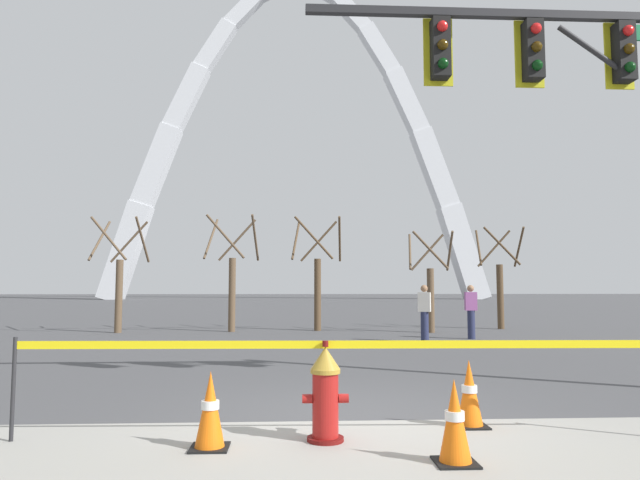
{
  "coord_description": "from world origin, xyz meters",
  "views": [
    {
      "loc": [
        -0.7,
        -6.69,
        1.53
      ],
      "look_at": [
        -0.11,
        5.0,
        2.5
      ],
      "focal_mm": 31.87,
      "sensor_mm": 36.0,
      "label": 1
    }
  ],
  "objects_px": {
    "fire_hydrant": "(325,394)",
    "monument_arch": "(297,154)",
    "traffic_cone_mid_sidewalk": "(210,411)",
    "traffic_cone_by_hydrant": "(455,422)",
    "pedestrian_standing_center": "(471,311)",
    "traffic_cone_curb_edge": "(469,394)",
    "traffic_signal_gantry": "(604,103)",
    "pedestrian_walking_left": "(425,313)"
  },
  "relations": [
    {
      "from": "fire_hydrant",
      "to": "monument_arch",
      "type": "height_order",
      "value": "monument_arch"
    },
    {
      "from": "traffic_cone_mid_sidewalk",
      "to": "traffic_cone_by_hydrant",
      "type": "bearing_deg",
      "value": -14.5
    },
    {
      "from": "traffic_cone_mid_sidewalk",
      "to": "pedestrian_standing_center",
      "type": "relative_size",
      "value": 0.46
    },
    {
      "from": "traffic_cone_curb_edge",
      "to": "pedestrian_standing_center",
      "type": "bearing_deg",
      "value": 72.1
    },
    {
      "from": "traffic_cone_curb_edge",
      "to": "monument_arch",
      "type": "height_order",
      "value": "monument_arch"
    },
    {
      "from": "traffic_signal_gantry",
      "to": "pedestrian_standing_center",
      "type": "distance_m",
      "value": 9.32
    },
    {
      "from": "traffic_cone_mid_sidewalk",
      "to": "traffic_cone_curb_edge",
      "type": "xyz_separation_m",
      "value": [
        2.72,
        0.71,
        0.0
      ]
    },
    {
      "from": "fire_hydrant",
      "to": "pedestrian_walking_left",
      "type": "xyz_separation_m",
      "value": [
        3.38,
        10.07,
        0.35
      ]
    },
    {
      "from": "traffic_cone_curb_edge",
      "to": "traffic_cone_by_hydrant",
      "type": "bearing_deg",
      "value": -112.73
    },
    {
      "from": "traffic_cone_curb_edge",
      "to": "monument_arch",
      "type": "relative_size",
      "value": 0.01
    },
    {
      "from": "fire_hydrant",
      "to": "traffic_cone_mid_sidewalk",
      "type": "distance_m",
      "value": 1.13
    },
    {
      "from": "traffic_cone_by_hydrant",
      "to": "pedestrian_walking_left",
      "type": "bearing_deg",
      "value": 77.99
    },
    {
      "from": "pedestrian_walking_left",
      "to": "pedestrian_standing_center",
      "type": "bearing_deg",
      "value": 28.19
    },
    {
      "from": "traffic_signal_gantry",
      "to": "traffic_cone_curb_edge",
      "type": "bearing_deg",
      "value": -146.32
    },
    {
      "from": "traffic_cone_by_hydrant",
      "to": "traffic_cone_curb_edge",
      "type": "relative_size",
      "value": 1.0
    },
    {
      "from": "traffic_cone_mid_sidewalk",
      "to": "monument_arch",
      "type": "relative_size",
      "value": 0.01
    },
    {
      "from": "traffic_cone_by_hydrant",
      "to": "pedestrian_standing_center",
      "type": "bearing_deg",
      "value": 71.56
    },
    {
      "from": "pedestrian_walking_left",
      "to": "fire_hydrant",
      "type": "bearing_deg",
      "value": -108.58
    },
    {
      "from": "traffic_cone_curb_edge",
      "to": "fire_hydrant",
      "type": "bearing_deg",
      "value": -162.86
    },
    {
      "from": "traffic_cone_mid_sidewalk",
      "to": "pedestrian_walking_left",
      "type": "distance_m",
      "value": 11.23
    },
    {
      "from": "fire_hydrant",
      "to": "traffic_signal_gantry",
      "type": "distance_m",
      "value": 6.18
    },
    {
      "from": "traffic_cone_by_hydrant",
      "to": "monument_arch",
      "type": "xyz_separation_m",
      "value": [
        -0.72,
        67.15,
        18.36
      ]
    },
    {
      "from": "fire_hydrant",
      "to": "traffic_cone_by_hydrant",
      "type": "relative_size",
      "value": 1.36
    },
    {
      "from": "traffic_cone_by_hydrant",
      "to": "pedestrian_standing_center",
      "type": "distance_m",
      "value": 12.35
    },
    {
      "from": "traffic_cone_curb_edge",
      "to": "monument_arch",
      "type": "bearing_deg",
      "value": 91.1
    },
    {
      "from": "pedestrian_standing_center",
      "to": "traffic_signal_gantry",
      "type": "bearing_deg",
      "value": -94.49
    },
    {
      "from": "traffic_cone_by_hydrant",
      "to": "traffic_cone_curb_edge",
      "type": "xyz_separation_m",
      "value": [
        0.54,
        1.28,
        0.0
      ]
    },
    {
      "from": "traffic_cone_curb_edge",
      "to": "pedestrian_standing_center",
      "type": "height_order",
      "value": "pedestrian_standing_center"
    },
    {
      "from": "traffic_cone_curb_edge",
      "to": "monument_arch",
      "type": "distance_m",
      "value": 68.39
    },
    {
      "from": "monument_arch",
      "to": "traffic_cone_curb_edge",
      "type": "bearing_deg",
      "value": -88.9
    },
    {
      "from": "pedestrian_standing_center",
      "to": "fire_hydrant",
      "type": "bearing_deg",
      "value": -114.5
    },
    {
      "from": "traffic_cone_by_hydrant",
      "to": "monument_arch",
      "type": "distance_m",
      "value": 69.62
    },
    {
      "from": "traffic_cone_by_hydrant",
      "to": "traffic_cone_mid_sidewalk",
      "type": "bearing_deg",
      "value": 165.5
    },
    {
      "from": "traffic_cone_by_hydrant",
      "to": "pedestrian_walking_left",
      "type": "height_order",
      "value": "pedestrian_walking_left"
    },
    {
      "from": "monument_arch",
      "to": "pedestrian_standing_center",
      "type": "distance_m",
      "value": 58.45
    },
    {
      "from": "pedestrian_standing_center",
      "to": "traffic_cone_mid_sidewalk",
      "type": "bearing_deg",
      "value": -118.64
    },
    {
      "from": "traffic_cone_by_hydrant",
      "to": "pedestrian_walking_left",
      "type": "relative_size",
      "value": 0.46
    },
    {
      "from": "fire_hydrant",
      "to": "pedestrian_standing_center",
      "type": "height_order",
      "value": "pedestrian_standing_center"
    },
    {
      "from": "traffic_cone_curb_edge",
      "to": "pedestrian_standing_center",
      "type": "distance_m",
      "value": 10.97
    },
    {
      "from": "traffic_cone_mid_sidewalk",
      "to": "monument_arch",
      "type": "distance_m",
      "value": 69.08
    },
    {
      "from": "traffic_cone_mid_sidewalk",
      "to": "monument_arch",
      "type": "height_order",
      "value": "monument_arch"
    },
    {
      "from": "traffic_cone_mid_sidewalk",
      "to": "pedestrian_standing_center",
      "type": "distance_m",
      "value": 12.7
    }
  ]
}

